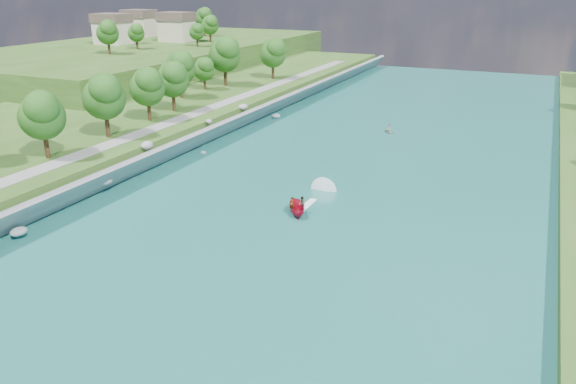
% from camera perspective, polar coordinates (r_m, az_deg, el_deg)
% --- Properties ---
extents(ground, '(260.00, 260.00, 0.00)m').
position_cam_1_polar(ground, '(54.46, -4.54, -7.63)').
color(ground, '#2D5119').
rests_on(ground, ground).
extents(river_water, '(55.00, 240.00, 0.10)m').
position_cam_1_polar(river_water, '(70.96, 3.23, -0.64)').
color(river_water, '#1B6669').
rests_on(river_water, ground).
extents(berm_west, '(45.00, 240.00, 3.50)m').
position_cam_1_polar(berm_west, '(99.09, -24.87, 4.67)').
color(berm_west, '#2D5119').
rests_on(berm_west, ground).
extents(ridge_west, '(60.00, 120.00, 9.00)m').
position_cam_1_polar(ridge_west, '(174.46, -13.65, 13.03)').
color(ridge_west, '#2D5119').
rests_on(ridge_west, ground).
extents(riprap_bank, '(4.69, 236.00, 4.41)m').
position_cam_1_polar(riprap_bank, '(82.22, -13.97, 3.07)').
color(riprap_bank, slate).
rests_on(riprap_bank, ground).
extents(riverside_path, '(3.00, 200.00, 0.10)m').
position_cam_1_polar(riverside_path, '(86.39, -17.30, 4.78)').
color(riverside_path, gray).
rests_on(riverside_path, berm_west).
extents(ridge_houses, '(29.50, 29.50, 8.40)m').
position_cam_1_polar(ridge_houses, '(181.33, -14.51, 16.03)').
color(ridge_houses, beige).
rests_on(ridge_houses, ridge_west).
extents(trees_west, '(15.63, 156.27, 13.31)m').
position_cam_1_polar(trees_west, '(83.04, -26.96, 6.80)').
color(trees_west, '#155117').
rests_on(trees_west, berm_west).
extents(trees_ridge, '(20.64, 57.64, 10.59)m').
position_cam_1_polar(trees_ridge, '(169.62, -11.22, 16.12)').
color(trees_ridge, '#155117').
rests_on(trees_ridge, ridge_west).
extents(motorboat, '(3.60, 18.94, 2.23)m').
position_cam_1_polar(motorboat, '(66.84, 1.40, -1.29)').
color(motorboat, '#A90D25').
rests_on(motorboat, river_water).
extents(raft, '(2.95, 3.11, 1.55)m').
position_cam_1_polar(raft, '(103.74, 10.24, 6.15)').
color(raft, gray).
rests_on(raft, river_water).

